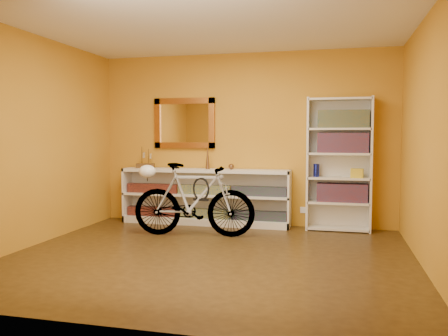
% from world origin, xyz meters
% --- Properties ---
extents(floor, '(4.50, 4.00, 0.01)m').
position_xyz_m(floor, '(0.00, 0.00, -0.01)').
color(floor, '#33220E').
rests_on(floor, ground).
extents(ceiling, '(4.50, 4.00, 0.01)m').
position_xyz_m(ceiling, '(0.00, 0.00, 2.60)').
color(ceiling, silver).
rests_on(ceiling, ground).
extents(back_wall, '(4.50, 0.01, 2.60)m').
position_xyz_m(back_wall, '(0.00, 2.00, 1.30)').
color(back_wall, '#BA7B1B').
rests_on(back_wall, ground).
extents(left_wall, '(0.01, 4.00, 2.60)m').
position_xyz_m(left_wall, '(-2.25, 0.00, 1.30)').
color(left_wall, '#BA7B1B').
rests_on(left_wall, ground).
extents(right_wall, '(0.01, 4.00, 2.60)m').
position_xyz_m(right_wall, '(2.25, 0.00, 1.30)').
color(right_wall, '#BA7B1B').
rests_on(right_wall, ground).
extents(gilt_mirror, '(0.98, 0.06, 0.78)m').
position_xyz_m(gilt_mirror, '(-0.95, 1.97, 1.55)').
color(gilt_mirror, brown).
rests_on(gilt_mirror, back_wall).
extents(wall_socket, '(0.09, 0.02, 0.09)m').
position_xyz_m(wall_socket, '(0.90, 1.99, 0.25)').
color(wall_socket, silver).
rests_on(wall_socket, back_wall).
extents(console_unit, '(2.60, 0.35, 0.85)m').
position_xyz_m(console_unit, '(-0.58, 1.81, 0.42)').
color(console_unit, silver).
rests_on(console_unit, floor).
extents(cd_row_lower, '(2.50, 0.13, 0.14)m').
position_xyz_m(cd_row_lower, '(-0.58, 1.79, 0.17)').
color(cd_row_lower, black).
rests_on(cd_row_lower, console_unit).
extents(cd_row_upper, '(2.50, 0.13, 0.14)m').
position_xyz_m(cd_row_upper, '(-0.58, 1.79, 0.54)').
color(cd_row_upper, navy).
rests_on(cd_row_upper, console_unit).
extents(model_ship, '(0.30, 0.17, 0.33)m').
position_xyz_m(model_ship, '(-1.55, 1.81, 1.02)').
color(model_ship, '#452C13').
rests_on(model_ship, console_unit).
extents(toy_car, '(0.00, 0.01, 0.00)m').
position_xyz_m(toy_car, '(-1.05, 1.81, 0.85)').
color(toy_car, black).
rests_on(toy_car, console_unit).
extents(bronze_ornament, '(0.06, 0.06, 0.37)m').
position_xyz_m(bronze_ornament, '(-0.53, 1.81, 1.04)').
color(bronze_ornament, brown).
rests_on(bronze_ornament, console_unit).
extents(decorative_orb, '(0.09, 0.09, 0.09)m').
position_xyz_m(decorative_orb, '(-0.16, 1.81, 0.89)').
color(decorative_orb, brown).
rests_on(decorative_orb, console_unit).
extents(bookcase, '(0.90, 0.30, 1.90)m').
position_xyz_m(bookcase, '(1.40, 1.84, 0.95)').
color(bookcase, silver).
rests_on(bookcase, floor).
extents(book_row_a, '(0.70, 0.22, 0.26)m').
position_xyz_m(book_row_a, '(1.45, 1.84, 0.55)').
color(book_row_a, maroon).
rests_on(book_row_a, bookcase).
extents(book_row_b, '(0.70, 0.22, 0.28)m').
position_xyz_m(book_row_b, '(1.45, 1.84, 1.25)').
color(book_row_b, maroon).
rests_on(book_row_b, bookcase).
extents(book_row_c, '(0.70, 0.22, 0.25)m').
position_xyz_m(book_row_c, '(1.45, 1.84, 1.59)').
color(book_row_c, '#184A55').
rests_on(book_row_c, bookcase).
extents(travel_mug, '(0.08, 0.08, 0.19)m').
position_xyz_m(travel_mug, '(1.09, 1.82, 0.86)').
color(travel_mug, '#16209C').
rests_on(travel_mug, bookcase).
extents(red_tin, '(0.14, 0.14, 0.16)m').
position_xyz_m(red_tin, '(1.20, 1.87, 1.54)').
color(red_tin, maroon).
rests_on(red_tin, bookcase).
extents(yellow_bag, '(0.18, 0.14, 0.13)m').
position_xyz_m(yellow_bag, '(1.65, 1.80, 0.83)').
color(yellow_bag, gold).
rests_on(yellow_bag, bookcase).
extents(bicycle, '(0.61, 1.72, 0.99)m').
position_xyz_m(bicycle, '(-0.49, 0.97, 0.50)').
color(bicycle, silver).
rests_on(bicycle, floor).
extents(helmet, '(0.23, 0.22, 0.18)m').
position_xyz_m(helmet, '(-1.13, 0.91, 0.87)').
color(helmet, white).
rests_on(helmet, bicycle).
extents(u_lock, '(0.23, 0.02, 0.23)m').
position_xyz_m(u_lock, '(-0.39, 0.98, 0.64)').
color(u_lock, black).
rests_on(u_lock, bicycle).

